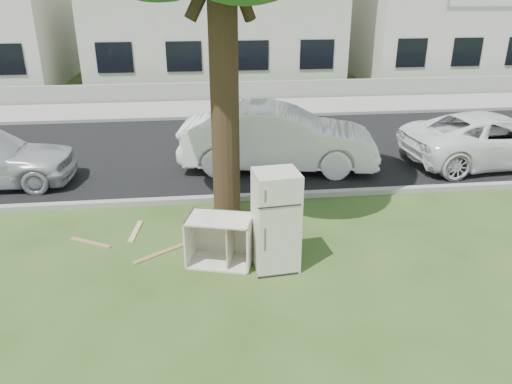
{
  "coord_description": "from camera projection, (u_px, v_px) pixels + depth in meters",
  "views": [
    {
      "loc": [
        -0.9,
        -7.47,
        4.39
      ],
      "look_at": [
        0.05,
        0.6,
        0.96
      ],
      "focal_mm": 35.0,
      "sensor_mm": 36.0,
      "label": 1
    }
  ],
  "objects": [
    {
      "name": "car_center",
      "position": [
        278.0,
        138.0,
        12.44
      ],
      "size": [
        5.06,
        2.48,
        1.6
      ],
      "primitive_type": "imported",
      "rotation": [
        0.0,
        0.0,
        1.4
      ],
      "color": "white",
      "rests_on": "ground"
    },
    {
      "name": "sidewalk",
      "position": [
        222.0,
        109.0,
        18.7
      ],
      "size": [
        120.0,
        2.8,
        0.01
      ],
      "primitive_type": "cube",
      "color": "gray",
      "rests_on": "ground"
    },
    {
      "name": "plank_b",
      "position": [
        90.0,
        243.0,
        9.07
      ],
      "size": [
        0.81,
        0.51,
        0.02
      ],
      "primitive_type": "cube",
      "rotation": [
        0.0,
        0.0,
        -0.52
      ],
      "color": "#A27154",
      "rests_on": "ground"
    },
    {
      "name": "low_wall",
      "position": [
        220.0,
        91.0,
        20.03
      ],
      "size": [
        120.0,
        0.15,
        0.7
      ],
      "primitive_type": "cube",
      "color": "gray",
      "rests_on": "ground"
    },
    {
      "name": "road",
      "position": [
        232.0,
        150.0,
        14.12
      ],
      "size": [
        120.0,
        7.0,
        0.01
      ],
      "primitive_type": "cube",
      "color": "black",
      "rests_on": "ground"
    },
    {
      "name": "car_right",
      "position": [
        494.0,
        139.0,
        12.85
      ],
      "size": [
        4.85,
        2.51,
        1.31
      ],
      "primitive_type": "imported",
      "rotation": [
        0.0,
        0.0,
        1.65
      ],
      "color": "white",
      "rests_on": "ground"
    },
    {
      "name": "townhouse_right",
      "position": [
        456.0,
        3.0,
        24.61
      ],
      "size": [
        10.2,
        8.16,
        6.84
      ],
      "color": "silver",
      "rests_on": "ground"
    },
    {
      "name": "ground",
      "position": [
        257.0,
        256.0,
        8.63
      ],
      "size": [
        120.0,
        120.0,
        0.0
      ],
      "primitive_type": "plane",
      "color": "#2B4A1A"
    },
    {
      "name": "kerb_near",
      "position": [
        244.0,
        200.0,
        10.88
      ],
      "size": [
        120.0,
        0.18,
        0.12
      ],
      "primitive_type": "cube",
      "color": "gray",
      "rests_on": "ground"
    },
    {
      "name": "cabinet",
      "position": [
        220.0,
        240.0,
        8.3
      ],
      "size": [
        1.2,
        0.92,
        0.83
      ],
      "primitive_type": "cube",
      "rotation": [
        0.0,
        0.0,
        -0.27
      ],
      "color": "silver",
      "rests_on": "ground"
    },
    {
      "name": "plank_a",
      "position": [
        165.0,
        251.0,
        8.77
      ],
      "size": [
        1.06,
        0.76,
        0.02
      ],
      "primitive_type": "cube",
      "rotation": [
        0.0,
        0.0,
        0.6
      ],
      "color": "olive",
      "rests_on": "ground"
    },
    {
      "name": "fridge",
      "position": [
        276.0,
        221.0,
        8.02
      ],
      "size": [
        0.75,
        0.71,
        1.68
      ],
      "primitive_type": "cube",
      "rotation": [
        0.0,
        0.0,
        0.1
      ],
      "color": "#BCB8AA",
      "rests_on": "ground"
    },
    {
      "name": "plank_c",
      "position": [
        136.0,
        231.0,
        9.49
      ],
      "size": [
        0.2,
        0.86,
        0.02
      ],
      "primitive_type": "cube",
      "rotation": [
        0.0,
        0.0,
        1.44
      ],
      "color": "tan",
      "rests_on": "ground"
    },
    {
      "name": "kerb_far",
      "position": [
        225.0,
        118.0,
        17.37
      ],
      "size": [
        120.0,
        0.18,
        0.12
      ],
      "primitive_type": "cube",
      "color": "gray",
      "rests_on": "ground"
    }
  ]
}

